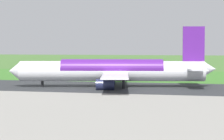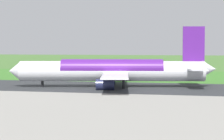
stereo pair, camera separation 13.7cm
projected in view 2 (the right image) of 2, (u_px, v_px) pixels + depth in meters
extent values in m
plane|color=#477233|center=(72.00, 86.00, 117.40)|extent=(800.00, 800.00, 0.00)
cube|color=#2D3033|center=(72.00, 86.00, 117.40)|extent=(600.00, 31.05, 0.06)
cube|color=#3C782B|center=(106.00, 77.00, 154.52)|extent=(600.00, 80.00, 0.04)
cylinder|color=white|center=(112.00, 71.00, 114.67)|extent=(48.05, 14.87, 5.20)
cone|color=white|center=(15.00, 71.00, 115.24)|extent=(3.94, 5.45, 4.94)
cone|color=white|center=(209.00, 69.00, 114.06)|extent=(4.33, 5.04, 4.42)
cube|color=#591E8C|center=(194.00, 44.00, 113.80)|extent=(5.58, 1.63, 9.00)
cube|color=white|center=(197.00, 69.00, 108.65)|extent=(5.75, 9.63, 0.36)
cube|color=white|center=(190.00, 67.00, 119.63)|extent=(5.75, 9.63, 0.36)
cube|color=white|center=(115.00, 76.00, 103.68)|extent=(10.36, 22.76, 0.35)
cube|color=white|center=(116.00, 70.00, 125.65)|extent=(10.36, 22.76, 0.35)
cylinder|color=#23284C|center=(105.00, 85.00, 107.37)|extent=(4.98, 3.66, 2.80)
cylinder|color=#23284C|center=(107.00, 80.00, 122.34)|extent=(4.98, 3.66, 2.80)
cylinder|color=black|center=(42.00, 81.00, 115.22)|extent=(0.70, 0.70, 3.42)
cylinder|color=black|center=(124.00, 82.00, 110.74)|extent=(0.70, 0.70, 3.42)
cylinder|color=black|center=(123.00, 80.00, 118.73)|extent=(0.70, 0.70, 3.42)
cylinder|color=#591E8C|center=(112.00, 69.00, 114.64)|extent=(26.91, 10.50, 5.23)
cylinder|color=slate|center=(143.00, 75.00, 148.32)|extent=(0.10, 0.10, 1.71)
cube|color=red|center=(143.00, 72.00, 148.27)|extent=(0.60, 0.04, 0.60)
cone|color=orange|center=(122.00, 77.00, 150.83)|extent=(0.40, 0.40, 0.55)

